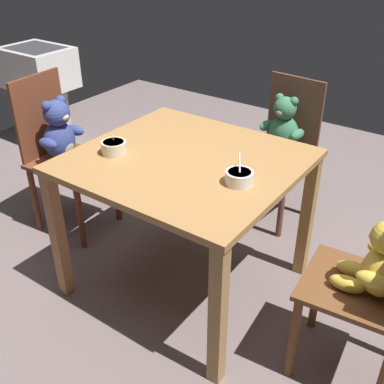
{
  "coord_description": "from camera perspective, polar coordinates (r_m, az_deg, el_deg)",
  "views": [
    {
      "loc": [
        1.13,
        -1.55,
        1.69
      ],
      "look_at": [
        0.0,
        0.05,
        0.53
      ],
      "focal_mm": 43.44,
      "sensor_mm": 36.0,
      "label": 1
    }
  ],
  "objects": [
    {
      "name": "teddy_chair_near_left",
      "position": [
        2.84,
        -15.74,
        5.92
      ],
      "size": [
        0.45,
        0.43,
        0.94
      ],
      "rotation": [
        0.0,
        0.0,
        0.09
      ],
      "color": "brown",
      "rests_on": "ground_plane"
    },
    {
      "name": "porridge_bowl_white_near_right",
      "position": [
        1.93,
        5.83,
        1.82
      ],
      "size": [
        0.12,
        0.12,
        0.11
      ],
      "color": "white",
      "rests_on": "dining_table"
    },
    {
      "name": "ground_plane",
      "position": [
        2.57,
        -0.66,
        -11.08
      ],
      "size": [
        5.2,
        5.2,
        0.04
      ],
      "color": "slate"
    },
    {
      "name": "teddy_chair_near_right",
      "position": [
        1.9,
        21.76,
        -9.58
      ],
      "size": [
        0.45,
        0.41,
        0.88
      ],
      "rotation": [
        0.0,
        0.0,
        3.23
      ],
      "color": "brown",
      "rests_on": "ground_plane"
    },
    {
      "name": "dining_table",
      "position": [
        2.19,
        -0.76,
        1.71
      ],
      "size": [
        1.01,
        0.94,
        0.74
      ],
      "color": "#A37340",
      "rests_on": "ground_plane"
    },
    {
      "name": "teddy_chair_far_center",
      "position": [
        2.89,
        10.95,
        6.65
      ],
      "size": [
        0.43,
        0.42,
        0.88
      ],
      "rotation": [
        0.0,
        0.0,
        -1.67
      ],
      "color": "brown",
      "rests_on": "ground_plane"
    },
    {
      "name": "porridge_bowl_cream_near_left",
      "position": [
        2.21,
        -9.58,
        5.46
      ],
      "size": [
        0.12,
        0.12,
        0.12
      ],
      "color": "beige",
      "rests_on": "dining_table"
    },
    {
      "name": "sink_basin",
      "position": [
        4.12,
        -18.08,
        12.72
      ],
      "size": [
        0.53,
        0.42,
        0.8
      ],
      "color": "#B7B2A8",
      "rests_on": "ground_plane"
    }
  ]
}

